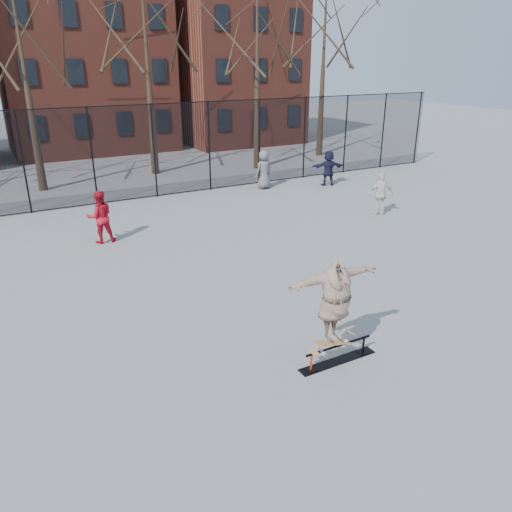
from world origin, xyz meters
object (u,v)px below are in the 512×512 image
skateboard (332,344)px  bystander_red (100,217)px  bystander_extra (264,170)px  bystander_white (381,194)px  skater (335,305)px  skate_rail (338,355)px  bystander_navy (328,168)px

skateboard → bystander_red: size_ratio=0.51×
bystander_red → bystander_extra: bystander_extra is taller
bystander_white → bystander_extra: bearing=-47.4°
bystander_red → skater: bearing=107.1°
skater → bystander_white: bearing=43.3°
skate_rail → bystander_navy: bearing=54.1°
skate_rail → bystander_navy: 15.20m
bystander_navy → skateboard: bearing=73.7°
skateboard → bystander_navy: 15.29m
bystander_red → bystander_white: (10.24, -2.14, -0.05)m
bystander_extra → bystander_white: bearing=95.3°
skate_rail → skater: skater is taller
bystander_white → skate_rail: bearing=68.9°
skater → bystander_white: 10.80m
bystander_navy → bystander_extra: (-3.02, 0.95, 0.06)m
bystander_white → bystander_red: bearing=13.5°
bystander_red → bystander_extra: size_ratio=0.98×
skater → skateboard: bearing=0.0°
bystander_white → bystander_extra: size_ratio=0.93×
skater → bystander_navy: bearing=53.9°
bystander_white → bystander_navy: 5.08m
bystander_red → skate_rail: bearing=108.1°
bystander_white → bystander_navy: (1.17, 4.95, 0.01)m
skateboard → skate_rail: bearing=0.0°
bystander_red → bystander_white: bystander_red is taller
skate_rail → bystander_extra: bearing=66.1°
skateboard → bystander_navy: bearing=53.6°
skater → bystander_white: (7.89, 7.36, -0.50)m
skater → bystander_extra: (6.04, 13.26, -0.44)m
skater → bystander_navy: (9.06, 12.30, -0.49)m
skate_rail → bystander_white: size_ratio=1.08×
bystander_red → bystander_extra: bearing=-152.7°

